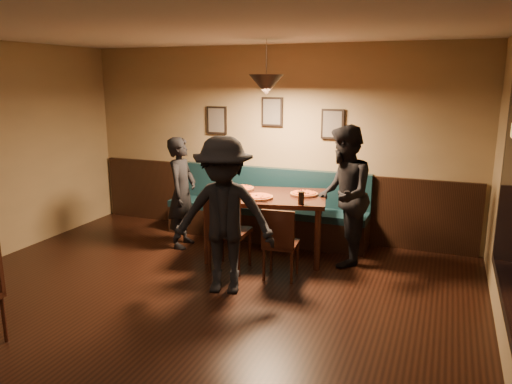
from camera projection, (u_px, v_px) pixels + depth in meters
floor at (142, 342)px, 4.45m from camera, size 7.00×7.00×0.00m
ceiling at (123, 16)px, 3.82m from camera, size 7.00×7.00×0.00m
wall_back at (273, 142)px, 7.31m from camera, size 6.00×0.00×6.00m
wainscot at (272, 201)px, 7.49m from camera, size 5.88×0.06×1.00m
booth_bench at (265, 205)px, 7.24m from camera, size 3.00×0.60×1.00m
picture_left at (217, 120)px, 7.53m from camera, size 0.32×0.04×0.42m
picture_center at (272, 112)px, 7.18m from camera, size 0.32×0.04×0.42m
picture_right at (333, 124)px, 6.89m from camera, size 0.32×0.04×0.42m
pendant_lamp at (266, 85)px, 6.13m from camera, size 0.44×0.44×0.25m
dining_table at (266, 225)px, 6.54m from camera, size 1.74×1.32×0.83m
chair_near_left at (230, 230)px, 6.06m from camera, size 0.46×0.46×1.01m
chair_near_right at (281, 242)px, 5.81m from camera, size 0.42×0.42×0.87m
diner_left at (182, 193)px, 6.85m from camera, size 0.43×0.60×1.55m
diner_right at (343, 196)px, 6.18m from camera, size 0.83×0.98×1.77m
diner_front at (224, 216)px, 5.34m from camera, size 1.24×0.89×1.74m
pizza_a at (240, 188)px, 6.74m from camera, size 0.43×0.43×0.04m
pizza_b at (259, 197)px, 6.25m from camera, size 0.37×0.37×0.04m
pizza_c at (304, 194)px, 6.43m from camera, size 0.47×0.47×0.04m
soda_glass at (301, 198)px, 5.95m from camera, size 0.09×0.09×0.16m
tabasco_bottle at (301, 194)px, 6.22m from camera, size 0.04×0.04×0.13m
napkin_a at (232, 188)px, 6.86m from camera, size 0.16×0.16×0.01m
napkin_b at (222, 196)px, 6.38m from camera, size 0.18×0.18×0.01m
cutlery_set at (255, 202)px, 6.10m from camera, size 0.18×0.04×0.00m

